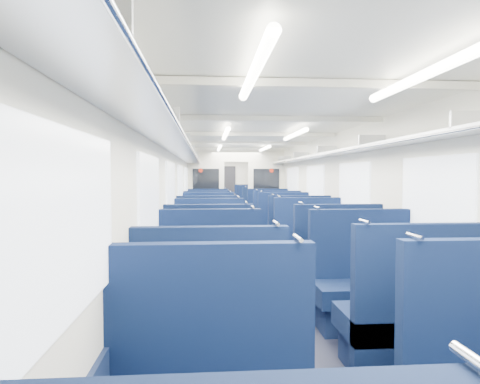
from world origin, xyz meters
TOP-DOWN VIEW (x-y plane):
  - floor at (0.00, 0.00)m, footprint 2.80×18.00m
  - ceiling at (0.00, 0.00)m, footprint 2.80×18.00m
  - wall_left at (-1.40, 0.00)m, footprint 0.02×18.00m
  - dado_left at (-1.39, 0.00)m, footprint 0.03×17.90m
  - wall_right at (1.40, 0.00)m, footprint 0.02×18.00m
  - dado_right at (1.39, 0.00)m, footprint 0.03×17.90m
  - wall_far at (0.00, 9.00)m, footprint 2.80×0.02m
  - luggage_rack_left at (-1.21, 0.00)m, footprint 0.36×17.40m
  - luggage_rack_right at (1.21, 0.00)m, footprint 0.36×17.40m
  - windows at (0.00, -0.46)m, footprint 2.78×15.60m
  - ceiling_fittings at (0.00, -0.26)m, footprint 2.70×16.06m
  - end_door at (0.00, 8.94)m, footprint 0.75×0.06m
  - bulkhead at (-0.00, 3.05)m, footprint 2.80×0.10m
  - seat_4 at (-0.83, -5.97)m, footprint 1.15×0.63m
  - seat_5 at (0.83, -5.91)m, footprint 1.15×0.63m
  - seat_6 at (-0.83, -4.70)m, footprint 1.15×0.63m
  - seat_7 at (0.83, -4.85)m, footprint 1.15×0.63m
  - seat_8 at (-0.83, -3.62)m, footprint 1.15×0.63m
  - seat_9 at (0.83, -3.73)m, footprint 1.15×0.63m
  - seat_10 at (-0.83, -2.54)m, footprint 1.15×0.63m
  - seat_11 at (0.83, -2.44)m, footprint 1.15×0.63m
  - seat_12 at (-0.83, -1.36)m, footprint 1.15×0.63m
  - seat_13 at (0.83, -1.46)m, footprint 1.15×0.63m
  - seat_14 at (-0.83, -0.20)m, footprint 1.15×0.63m
  - seat_15 at (0.83, -0.23)m, footprint 1.15×0.63m
  - seat_16 at (-0.83, 0.98)m, footprint 1.15×0.63m
  - seat_17 at (0.83, 1.00)m, footprint 1.15×0.63m
  - seat_18 at (-0.83, 2.16)m, footprint 1.15×0.63m
  - seat_19 at (0.83, 2.15)m, footprint 1.15×0.63m
  - seat_20 at (-0.83, 4.21)m, footprint 1.15×0.63m
  - seat_21 at (0.83, 4.00)m, footprint 1.15×0.63m
  - seat_22 at (-0.83, 5.34)m, footprint 1.15×0.63m
  - seat_23 at (0.83, 5.39)m, footprint 1.15×0.63m
  - seat_24 at (-0.83, 6.34)m, footprint 1.15×0.63m
  - seat_25 at (0.83, 6.42)m, footprint 1.15×0.63m
  - seat_26 at (-0.83, 7.53)m, footprint 1.15×0.63m
  - seat_27 at (0.83, 7.50)m, footprint 1.15×0.63m

SIDE VIEW (x-z plane):
  - floor at x=0.00m, z-range -0.01..0.01m
  - dado_left at x=-1.39m, z-range 0.00..0.70m
  - dado_right at x=1.39m, z-range 0.00..0.70m
  - seat_4 at x=-0.83m, z-range -0.24..1.03m
  - seat_5 at x=0.83m, z-range -0.24..1.03m
  - seat_6 at x=-0.83m, z-range -0.24..1.03m
  - seat_7 at x=0.83m, z-range -0.24..1.03m
  - seat_8 at x=-0.83m, z-range -0.24..1.03m
  - seat_9 at x=0.83m, z-range -0.24..1.03m
  - seat_10 at x=-0.83m, z-range -0.24..1.03m
  - seat_11 at x=0.83m, z-range -0.24..1.03m
  - seat_12 at x=-0.83m, z-range -0.24..1.03m
  - seat_13 at x=0.83m, z-range -0.24..1.03m
  - seat_14 at x=-0.83m, z-range -0.24..1.03m
  - seat_15 at x=0.83m, z-range -0.24..1.03m
  - seat_16 at x=-0.83m, z-range -0.24..1.03m
  - seat_17 at x=0.83m, z-range -0.24..1.03m
  - seat_18 at x=-0.83m, z-range -0.24..1.03m
  - seat_19 at x=0.83m, z-range -0.24..1.03m
  - seat_20 at x=-0.83m, z-range -0.24..1.03m
  - seat_21 at x=0.83m, z-range -0.24..1.03m
  - seat_22 at x=-0.83m, z-range -0.24..1.03m
  - seat_23 at x=0.83m, z-range -0.24..1.03m
  - seat_24 at x=-0.83m, z-range -0.24..1.03m
  - seat_25 at x=0.83m, z-range -0.24..1.03m
  - seat_26 at x=-0.83m, z-range -0.24..1.03m
  - seat_27 at x=0.83m, z-range -0.24..1.03m
  - end_door at x=0.00m, z-range 0.00..2.00m
  - wall_left at x=-1.40m, z-range 0.00..2.35m
  - wall_right at x=1.40m, z-range 0.00..2.35m
  - wall_far at x=0.00m, z-range 0.00..2.35m
  - bulkhead at x=0.00m, z-range 0.06..2.41m
  - windows at x=0.00m, z-range 1.04..1.79m
  - luggage_rack_left at x=-1.21m, z-range 1.88..2.06m
  - luggage_rack_right at x=1.21m, z-range 1.88..2.06m
  - ceiling_fittings at x=0.00m, z-range 2.23..2.35m
  - ceiling at x=0.00m, z-range 2.35..2.35m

